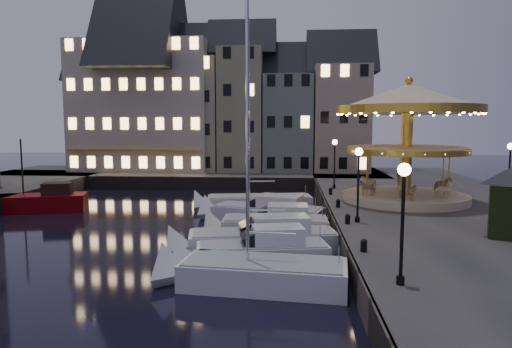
# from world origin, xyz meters

# --- Properties ---
(ground) EXTENTS (160.00, 160.00, 0.00)m
(ground) POSITION_xyz_m (0.00, 0.00, 0.00)
(ground) COLOR black
(ground) RESTS_ON ground
(quay_east) EXTENTS (16.00, 56.00, 1.30)m
(quay_east) POSITION_xyz_m (14.00, 6.00, 0.65)
(quay_east) COLOR #474442
(quay_east) RESTS_ON ground
(quay_north) EXTENTS (44.00, 12.00, 1.30)m
(quay_north) POSITION_xyz_m (-8.00, 28.00, 0.65)
(quay_north) COLOR #474442
(quay_north) RESTS_ON ground
(quaywall_e) EXTENTS (0.15, 44.00, 1.30)m
(quaywall_e) POSITION_xyz_m (6.00, 6.00, 0.65)
(quaywall_e) COLOR #47423A
(quaywall_e) RESTS_ON ground
(quaywall_n) EXTENTS (48.00, 0.15, 1.30)m
(quaywall_n) POSITION_xyz_m (-6.00, 22.00, 0.65)
(quaywall_n) COLOR #47423A
(quaywall_n) RESTS_ON ground
(streetlamp_a) EXTENTS (0.44, 0.44, 4.17)m
(streetlamp_a) POSITION_xyz_m (7.20, -9.00, 4.02)
(streetlamp_a) COLOR black
(streetlamp_a) RESTS_ON quay_east
(streetlamp_b) EXTENTS (0.44, 0.44, 4.17)m
(streetlamp_b) POSITION_xyz_m (7.20, 1.00, 4.02)
(streetlamp_b) COLOR black
(streetlamp_b) RESTS_ON quay_east
(streetlamp_c) EXTENTS (0.44, 0.44, 4.17)m
(streetlamp_c) POSITION_xyz_m (7.20, 14.50, 4.02)
(streetlamp_c) COLOR black
(streetlamp_c) RESTS_ON quay_east
(streetlamp_d) EXTENTS (0.44, 0.44, 4.17)m
(streetlamp_d) POSITION_xyz_m (18.50, 8.00, 4.02)
(streetlamp_d) COLOR black
(streetlamp_d) RESTS_ON quay_east
(bollard_a) EXTENTS (0.30, 0.30, 0.57)m
(bollard_a) POSITION_xyz_m (6.60, -5.00, 1.60)
(bollard_a) COLOR black
(bollard_a) RESTS_ON quay_east
(bollard_b) EXTENTS (0.30, 0.30, 0.57)m
(bollard_b) POSITION_xyz_m (6.60, 0.50, 1.60)
(bollard_b) COLOR black
(bollard_b) RESTS_ON quay_east
(bollard_c) EXTENTS (0.30, 0.30, 0.57)m
(bollard_c) POSITION_xyz_m (6.60, 5.50, 1.60)
(bollard_c) COLOR black
(bollard_c) RESTS_ON quay_east
(bollard_d) EXTENTS (0.30, 0.30, 0.57)m
(bollard_d) POSITION_xyz_m (6.60, 11.00, 1.60)
(bollard_d) COLOR black
(bollard_d) RESTS_ON quay_east
(townhouse_na) EXTENTS (5.50, 8.00, 12.80)m
(townhouse_na) POSITION_xyz_m (-19.50, 30.00, 7.78)
(townhouse_na) COLOR gray
(townhouse_na) RESTS_ON quay_north
(townhouse_nb) EXTENTS (6.16, 8.00, 13.80)m
(townhouse_nb) POSITION_xyz_m (-14.05, 30.00, 8.28)
(townhouse_nb) COLOR #AAA18E
(townhouse_nb) RESTS_ON quay_north
(townhouse_nc) EXTENTS (6.82, 8.00, 14.80)m
(townhouse_nc) POSITION_xyz_m (-8.00, 30.00, 8.78)
(townhouse_nc) COLOR tan
(townhouse_nc) RESTS_ON quay_north
(townhouse_nd) EXTENTS (5.50, 8.00, 15.80)m
(townhouse_nd) POSITION_xyz_m (-2.25, 30.00, 9.28)
(townhouse_nd) COLOR gray
(townhouse_nd) RESTS_ON quay_north
(townhouse_ne) EXTENTS (6.16, 8.00, 12.80)m
(townhouse_ne) POSITION_xyz_m (3.20, 30.00, 7.78)
(townhouse_ne) COLOR slate
(townhouse_ne) RESTS_ON quay_north
(townhouse_nf) EXTENTS (6.82, 8.00, 13.80)m
(townhouse_nf) POSITION_xyz_m (9.25, 30.00, 8.28)
(townhouse_nf) COLOR tan
(townhouse_nf) RESTS_ON quay_north
(hotel_corner) EXTENTS (17.60, 9.00, 16.80)m
(hotel_corner) POSITION_xyz_m (-14.00, 30.00, 9.78)
(hotel_corner) COLOR beige
(hotel_corner) RESTS_ON quay_north
(motorboat_a) EXTENTS (7.92, 3.37, 13.15)m
(motorboat_a) POSITION_xyz_m (1.78, -6.10, 0.54)
(motorboat_a) COLOR silver
(motorboat_a) RESTS_ON ground
(motorboat_b) EXTENTS (7.30, 3.25, 2.15)m
(motorboat_b) POSITION_xyz_m (1.73, -3.49, 0.64)
(motorboat_b) COLOR silver
(motorboat_b) RESTS_ON ground
(motorboat_c) EXTENTS (8.86, 3.67, 11.72)m
(motorboat_c) POSITION_xyz_m (1.63, -0.96, 0.68)
(motorboat_c) COLOR silver
(motorboat_c) RESTS_ON ground
(motorboat_d) EXTENTS (7.33, 2.45, 2.15)m
(motorboat_d) POSITION_xyz_m (2.14, 2.65, 0.64)
(motorboat_d) COLOR silver
(motorboat_d) RESTS_ON ground
(motorboat_e) EXTENTS (8.56, 4.62, 2.15)m
(motorboat_e) POSITION_xyz_m (1.51, 6.58, 0.64)
(motorboat_e) COLOR silver
(motorboat_e) RESTS_ON ground
(motorboat_f) EXTENTS (9.28, 3.65, 12.27)m
(motorboat_f) POSITION_xyz_m (0.47, 11.08, 0.53)
(motorboat_f) COLOR silver
(motorboat_f) RESTS_ON ground
(red_fishing_boat) EXTENTS (7.53, 4.26, 5.84)m
(red_fishing_boat) POSITION_xyz_m (-15.98, 9.31, 0.69)
(red_fishing_boat) COLOR #640105
(red_fishing_boat) RESTS_ON ground
(carousel) EXTENTS (9.98, 9.98, 8.73)m
(carousel) POSITION_xyz_m (11.63, 8.39, 7.05)
(carousel) COLOR beige
(carousel) RESTS_ON quay_east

